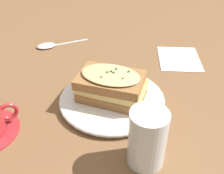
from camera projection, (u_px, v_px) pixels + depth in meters
The scene contains 6 objects.
ground_plane at pixel (122, 108), 0.61m from camera, with size 2.40×2.40×0.00m, color brown.
dinner_plate at pixel (112, 99), 0.63m from camera, with size 0.25×0.25×0.02m.
sandwich at pixel (111, 86), 0.60m from camera, with size 0.16×0.18×0.07m.
water_glass at pixel (147, 138), 0.46m from camera, with size 0.07×0.07×0.12m, color silver.
spoon at pixel (49, 45), 0.87m from camera, with size 0.07×0.17×0.01m.
napkin at pixel (179, 58), 0.80m from camera, with size 0.15×0.12×0.00m, color white.
Camera 1 is at (-0.46, 0.09, 0.40)m, focal length 42.00 mm.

